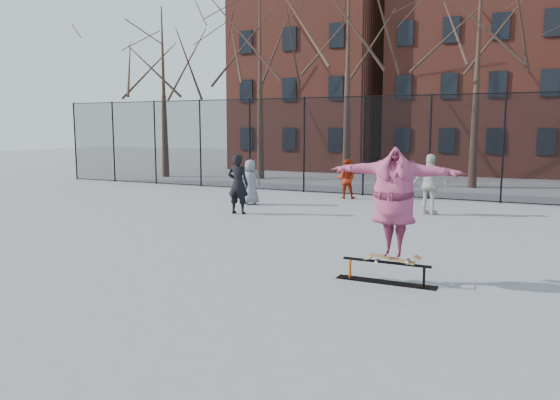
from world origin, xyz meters
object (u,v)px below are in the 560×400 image
at_px(skater, 394,202).
at_px(bystander_black, 238,184).
at_px(bystander_white, 430,184).
at_px(skate_rail, 386,274).
at_px(skateboard, 393,259).
at_px(bystander_grey, 250,182).
at_px(bystander_red, 346,179).

height_order(skater, bystander_black, skater).
bearing_deg(skater, bystander_white, 93.60).
height_order(skate_rail, skateboard, skateboard).
xyz_separation_m(skater, bystander_grey, (-7.04, 7.65, -0.66)).
relative_size(skater, bystander_white, 1.23).
relative_size(bystander_red, bystander_white, 0.79).
relative_size(skater, bystander_grey, 1.47).
distance_m(skate_rail, skateboard, 0.31).
bearing_deg(skate_rail, bystander_grey, 132.16).
bearing_deg(skater, bystander_grey, 130.43).
xyz_separation_m(skater, bystander_black, (-6.39, 5.64, -0.51)).
height_order(skate_rail, bystander_white, bystander_white).
relative_size(bystander_black, bystander_red, 1.25).
distance_m(skate_rail, bystander_black, 8.48).
xyz_separation_m(skate_rail, bystander_white, (-0.71, 8.11, 0.81)).
bearing_deg(bystander_grey, bystander_black, 76.61).
bearing_deg(bystander_red, bystander_grey, 39.47).
height_order(bystander_grey, bystander_white, bystander_white).
relative_size(skateboard, skater, 0.36).
xyz_separation_m(bystander_red, bystander_white, (3.65, -2.57, 0.20)).
bearing_deg(bystander_black, skater, 134.44).
relative_size(skater, bystander_black, 1.24).
bearing_deg(skate_rail, skateboard, 0.00).
xyz_separation_m(skateboard, bystander_red, (-4.47, 10.69, 0.31)).
bearing_deg(skateboard, bystander_red, 112.68).
bearing_deg(skater, skate_rail, 177.82).
xyz_separation_m(skate_rail, skateboard, (0.11, 0.00, 0.29)).
height_order(bystander_black, bystander_white, bystander_white).
relative_size(bystander_grey, bystander_black, 0.84).
relative_size(skater, bystander_red, 1.55).
height_order(skateboard, bystander_white, bystander_white).
bearing_deg(bystander_red, skateboard, 102.46).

